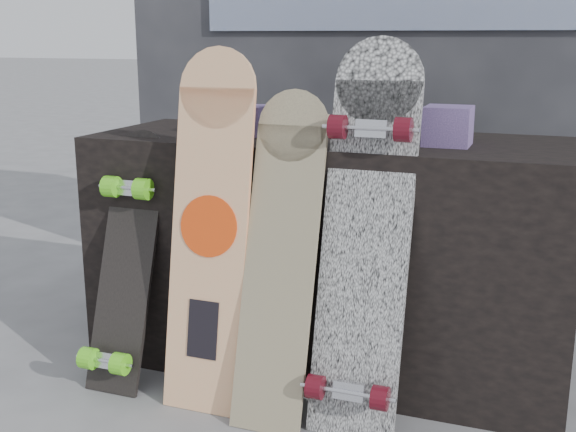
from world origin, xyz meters
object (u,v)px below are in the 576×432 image
at_px(longboard_celtic, 281,249).
at_px(vendor_table, 329,252).
at_px(skateboard_dark, 125,258).
at_px(longboard_geisha, 210,221).
at_px(longboard_cascadia, 366,230).

bearing_deg(longboard_celtic, vendor_table, 86.19).
bearing_deg(vendor_table, skateboard_dark, -148.09).
height_order(longboard_geisha, skateboard_dark, longboard_geisha).
bearing_deg(skateboard_dark, longboard_celtic, -2.78).
distance_m(vendor_table, skateboard_dark, 0.69).
relative_size(longboard_geisha, skateboard_dark, 1.33).
height_order(longboard_geisha, longboard_cascadia, longboard_cascadia).
xyz_separation_m(vendor_table, longboard_celtic, (-0.03, -0.39, 0.12)).
distance_m(vendor_table, longboard_geisha, 0.50).
distance_m(longboard_geisha, skateboard_dark, 0.36).
height_order(vendor_table, longboard_cascadia, longboard_cascadia).
xyz_separation_m(longboard_geisha, skateboard_dark, (-0.32, 0.02, -0.16)).
height_order(vendor_table, skateboard_dark, skateboard_dark).
distance_m(longboard_celtic, longboard_cascadia, 0.25).
relative_size(vendor_table, longboard_geisha, 1.45).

